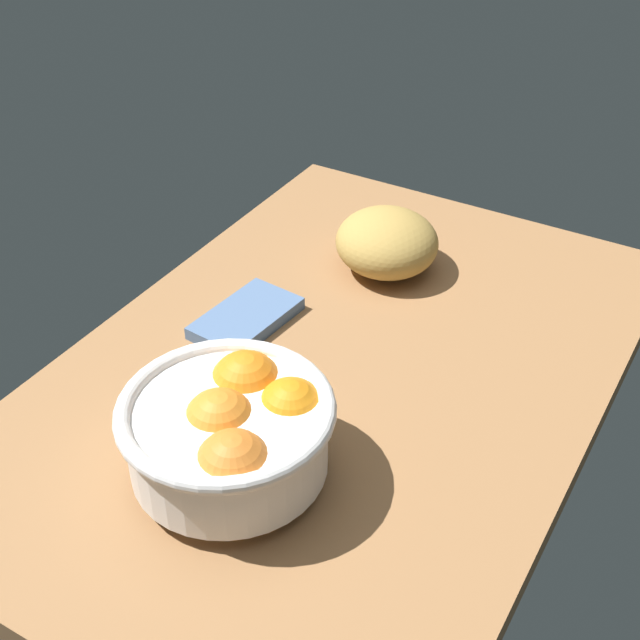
% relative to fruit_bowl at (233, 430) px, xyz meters
% --- Properties ---
extents(ground_plane, '(0.84, 0.56, 0.03)m').
position_rel_fruit_bowl_xyz_m(ground_plane, '(0.19, -0.00, -0.07)').
color(ground_plane, '#986940').
extents(fruit_bowl, '(0.20, 0.20, 0.10)m').
position_rel_fruit_bowl_xyz_m(fruit_bowl, '(0.00, 0.00, 0.00)').
color(fruit_bowl, white).
rests_on(fruit_bowl, ground).
extents(bread_loaf, '(0.19, 0.19, 0.08)m').
position_rel_fruit_bowl_xyz_m(bread_loaf, '(0.40, 0.04, -0.02)').
color(bread_loaf, '#B38E45').
rests_on(bread_loaf, ground).
extents(napkin_folded, '(0.14, 0.09, 0.02)m').
position_rel_fruit_bowl_xyz_m(napkin_folded, '(0.21, 0.13, -0.05)').
color(napkin_folded, slate).
rests_on(napkin_folded, ground).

